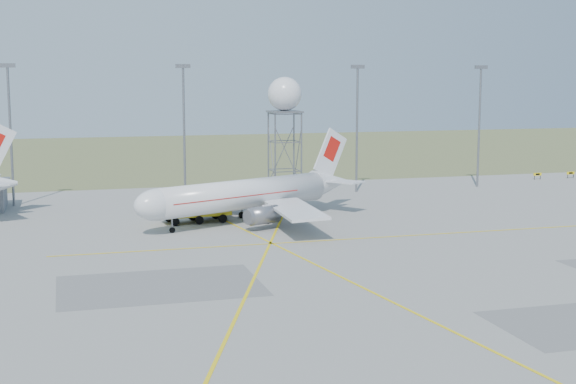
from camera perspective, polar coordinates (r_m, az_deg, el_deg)
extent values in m
plane|color=#A0A09B|center=(64.83, 10.64, -8.61)|extent=(400.00, 400.00, 0.00)
cube|color=#60713E|center=(198.31, -7.65, 2.74)|extent=(400.00, 120.00, 0.03)
cylinder|color=slate|center=(121.94, -19.11, 3.70)|extent=(0.36, 0.36, 20.00)
cube|color=slate|center=(121.65, -19.34, 8.49)|extent=(2.20, 0.50, 0.60)
cylinder|color=slate|center=(123.07, -7.39, 4.12)|extent=(0.36, 0.36, 20.00)
cube|color=slate|center=(122.78, -7.48, 8.87)|extent=(2.20, 0.50, 0.60)
cylinder|color=slate|center=(130.15, 4.93, 4.38)|extent=(0.36, 0.36, 20.00)
cube|color=slate|center=(129.88, 4.98, 8.87)|extent=(2.20, 0.50, 0.60)
cylinder|color=slate|center=(139.46, 13.44, 4.44)|extent=(0.36, 0.36, 20.00)
cube|color=slate|center=(139.20, 13.58, 8.63)|extent=(2.20, 0.50, 0.60)
cylinder|color=black|center=(153.18, 17.13, 1.00)|extent=(0.10, 0.10, 0.80)
cylinder|color=black|center=(153.83, 17.50, 1.02)|extent=(0.10, 0.10, 0.80)
cube|color=yellow|center=(153.44, 17.32, 1.21)|extent=(1.60, 0.15, 0.50)
cube|color=black|center=(153.37, 17.34, 1.21)|extent=(0.80, 0.03, 0.30)
cylinder|color=black|center=(157.08, 19.27, 1.08)|extent=(0.10, 0.10, 0.80)
cylinder|color=black|center=(157.77, 19.63, 1.09)|extent=(0.10, 0.10, 0.80)
cube|color=yellow|center=(157.36, 19.46, 1.28)|extent=(1.60, 0.15, 0.50)
cube|color=black|center=(157.30, 19.48, 1.28)|extent=(0.80, 0.03, 0.30)
cylinder|color=silver|center=(102.69, -3.27, -0.19)|extent=(24.32, 13.72, 3.84)
ellipsoid|color=silver|center=(95.84, -9.25, -0.88)|extent=(7.17, 6.02, 3.84)
cube|color=black|center=(95.18, -9.85, -0.61)|extent=(2.19, 2.52, 0.94)
cone|color=silver|center=(112.42, 3.01, 0.69)|extent=(6.82, 5.86, 3.84)
cube|color=silver|center=(111.97, 3.02, 2.73)|extent=(5.72, 2.78, 7.22)
cube|color=red|center=(112.04, 3.10, 3.08)|extent=(3.15, 1.65, 3.70)
cube|color=silver|center=(114.29, 1.79, 1.06)|extent=(4.96, 6.07, 0.17)
cube|color=silver|center=(109.82, 3.92, 0.76)|extent=(4.96, 6.07, 0.17)
cube|color=silver|center=(110.60, -5.34, -0.11)|extent=(14.74, 13.36, 0.35)
cube|color=silver|center=(97.06, 0.48, -1.24)|extent=(5.08, 15.49, 0.35)
cylinder|color=slate|center=(106.89, -5.46, -0.87)|extent=(4.58, 3.66, 2.21)
cylinder|color=slate|center=(98.05, -1.76, -1.66)|extent=(4.58, 3.66, 2.21)
cube|color=red|center=(101.56, -4.13, -0.24)|extent=(19.09, 11.40, 0.12)
cylinder|color=black|center=(97.37, -8.23, -2.64)|extent=(0.89, 0.89, 0.86)
cube|color=black|center=(104.35, -2.41, -1.84)|extent=(3.23, 5.64, 0.86)
cylinder|color=slate|center=(104.28, -2.41, -1.60)|extent=(0.30, 0.30, 1.73)
cylinder|color=slate|center=(120.05, -0.92, 2.50)|extent=(0.25, 0.25, 13.36)
cylinder|color=slate|center=(121.16, 0.96, 2.55)|extent=(0.25, 0.25, 13.36)
cylinder|color=slate|center=(125.09, 0.42, 2.73)|extent=(0.25, 0.25, 13.36)
cylinder|color=slate|center=(124.00, -1.41, 2.68)|extent=(0.25, 0.25, 13.36)
cube|color=slate|center=(122.09, -0.24, 5.73)|extent=(4.71, 4.71, 0.26)
sphere|color=silver|center=(122.01, -0.24, 6.99)|extent=(5.14, 5.14, 5.14)
cube|color=gold|center=(103.70, -6.58, -1.09)|extent=(9.13, 3.96, 2.16)
cube|color=gold|center=(104.45, -4.93, -0.50)|extent=(2.66, 3.01, 1.38)
cube|color=black|center=(104.65, -4.57, -0.43)|extent=(0.39, 2.55, 0.98)
cube|color=slate|center=(103.24, -7.12, -0.42)|extent=(5.16, 2.92, 0.39)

